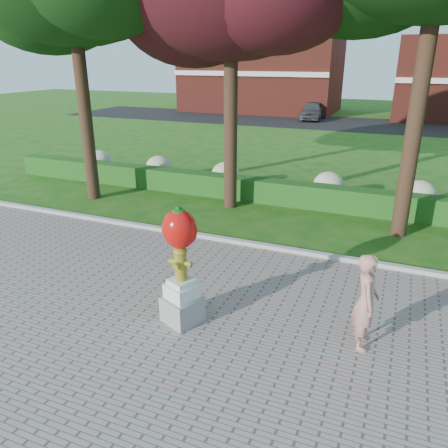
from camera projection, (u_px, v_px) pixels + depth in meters
ground at (213, 301)px, 9.30m from camera, size 100.00×100.00×0.00m
walkway at (92, 444)px, 5.84m from camera, size 40.00×14.00×0.04m
curb at (258, 245)px, 11.86m from camera, size 40.00×0.18×0.15m
lawn_hedge at (294, 194)px, 15.19m from camera, size 24.00×0.70×0.80m
hydrangea_row at (317, 184)px, 15.80m from camera, size 20.10×1.10×0.99m
street at (361, 124)px, 33.44m from camera, size 50.00×8.00×0.02m
building_left at (262, 72)px, 40.94m from camera, size 14.00×8.00×7.00m
hydrant_sculpture at (181, 263)px, 8.10m from camera, size 0.84×0.84×2.36m
woman at (366, 302)px, 7.50m from camera, size 0.55×0.72×1.78m
parked_car at (312, 110)px, 35.82m from camera, size 2.10×4.41×1.46m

